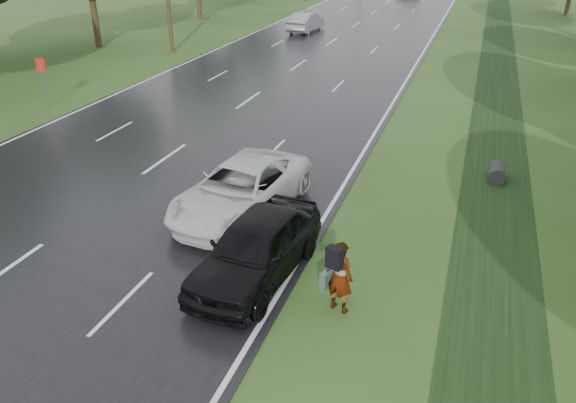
% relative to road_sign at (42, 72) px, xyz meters
% --- Properties ---
extents(ground, '(220.00, 220.00, 0.00)m').
position_rel_road_sign_xyz_m(ground, '(8.50, -12.00, -1.64)').
color(ground, '#2E4B1A').
rests_on(ground, ground).
extents(road, '(14.00, 180.00, 0.04)m').
position_rel_road_sign_xyz_m(road, '(8.50, 33.00, -1.62)').
color(road, black).
rests_on(road, ground).
extents(edge_stripe_east, '(0.12, 180.00, 0.01)m').
position_rel_road_sign_xyz_m(edge_stripe_east, '(15.25, 33.00, -1.60)').
color(edge_stripe_east, silver).
rests_on(edge_stripe_east, road).
extents(edge_stripe_west, '(0.12, 180.00, 0.01)m').
position_rel_road_sign_xyz_m(edge_stripe_west, '(1.75, 33.00, -1.60)').
color(edge_stripe_west, silver).
rests_on(edge_stripe_west, road).
extents(center_line, '(0.12, 180.00, 0.01)m').
position_rel_road_sign_xyz_m(center_line, '(8.50, 33.00, -1.60)').
color(center_line, silver).
rests_on(center_line, road).
extents(drainage_ditch, '(2.20, 120.00, 0.56)m').
position_rel_road_sign_xyz_m(drainage_ditch, '(20.00, 6.71, -1.61)').
color(drainage_ditch, black).
rests_on(drainage_ditch, ground).
extents(road_sign, '(0.50, 0.06, 2.30)m').
position_rel_road_sign_xyz_m(road_sign, '(0.00, 0.00, 0.00)').
color(road_sign, slate).
rests_on(road_sign, ground).
extents(pedestrian, '(0.84, 0.86, 1.73)m').
position_rel_road_sign_xyz_m(pedestrian, '(16.68, -10.62, -0.75)').
color(pedestrian, '#A5998C').
rests_on(pedestrian, ground).
extents(white_pickup, '(3.08, 5.65, 1.50)m').
position_rel_road_sign_xyz_m(white_pickup, '(12.84, -7.00, -0.85)').
color(white_pickup, silver).
rests_on(white_pickup, road).
extents(dark_sedan, '(2.32, 4.78, 1.57)m').
position_rel_road_sign_xyz_m(dark_sedan, '(14.50, -10.00, -0.82)').
color(dark_sedan, black).
rests_on(dark_sedan, road).
extents(silver_sedan, '(1.90, 4.60, 1.48)m').
position_rel_road_sign_xyz_m(silver_sedan, '(5.47, 23.38, -0.86)').
color(silver_sedan, gray).
rests_on(silver_sedan, road).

